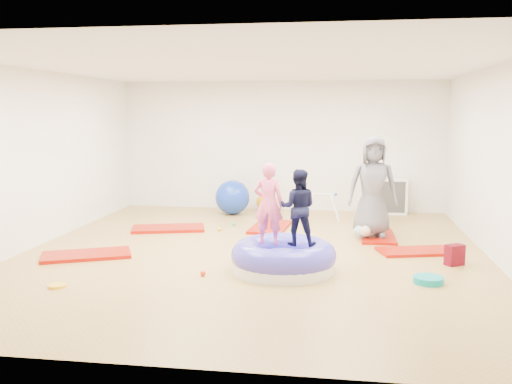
# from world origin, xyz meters

# --- Properties ---
(room) EXTENTS (7.01, 8.01, 2.81)m
(room) POSITION_xyz_m (0.00, 0.00, 1.40)
(room) COLOR #B38538
(room) RESTS_ON ground
(gym_mat_front_left) EXTENTS (1.43, 1.11, 0.05)m
(gym_mat_front_left) POSITION_xyz_m (-2.42, -0.59, 0.03)
(gym_mat_front_left) COLOR #A50000
(gym_mat_front_left) RESTS_ON ground
(gym_mat_mid_left) EXTENTS (1.43, 0.98, 0.05)m
(gym_mat_mid_left) POSITION_xyz_m (-1.80, 1.47, 0.03)
(gym_mat_mid_left) COLOR #A50000
(gym_mat_mid_left) RESTS_ON ground
(gym_mat_center_back) EXTENTS (0.72, 1.29, 0.05)m
(gym_mat_center_back) POSITION_xyz_m (0.03, 1.88, 0.03)
(gym_mat_center_back) COLOR #A50000
(gym_mat_center_back) RESTS_ON ground
(gym_mat_right) EXTENTS (1.22, 0.83, 0.05)m
(gym_mat_right) POSITION_xyz_m (2.45, 0.38, 0.02)
(gym_mat_right) COLOR #A50000
(gym_mat_right) RESTS_ON ground
(gym_mat_rear_right) EXTENTS (0.57, 1.14, 0.05)m
(gym_mat_rear_right) POSITION_xyz_m (1.94, 1.37, 0.02)
(gym_mat_rear_right) COLOR #A50000
(gym_mat_rear_right) RESTS_ON ground
(inflatable_cushion) EXTENTS (1.43, 1.43, 0.45)m
(inflatable_cushion) POSITION_xyz_m (0.56, -0.92, 0.18)
(inflatable_cushion) COLOR silver
(inflatable_cushion) RESTS_ON ground
(child_pink) EXTENTS (0.42, 0.29, 1.11)m
(child_pink) POSITION_xyz_m (0.35, -0.92, 0.97)
(child_pink) COLOR #FC5B8F
(child_pink) RESTS_ON inflatable_cushion
(child_navy) EXTENTS (0.50, 0.39, 1.02)m
(child_navy) POSITION_xyz_m (0.75, -0.90, 0.92)
(child_navy) COLOR black
(child_navy) RESTS_ON inflatable_cushion
(adult_caregiver) EXTENTS (0.87, 0.60, 1.69)m
(adult_caregiver) POSITION_xyz_m (1.84, 1.30, 0.89)
(adult_caregiver) COLOR #58575E
(adult_caregiver) RESTS_ON gym_mat_rear_right
(infant) EXTENTS (0.37, 0.38, 0.22)m
(infant) POSITION_xyz_m (1.72, 1.16, 0.16)
(infant) COLOR #96BED0
(infant) RESTS_ON gym_mat_rear_right
(ball_pit_balls) EXTENTS (2.79, 3.41, 0.08)m
(ball_pit_balls) POSITION_xyz_m (0.17, 0.41, 0.04)
(ball_pit_balls) COLOR green
(ball_pit_balls) RESTS_ON ground
(exercise_ball_blue) EXTENTS (0.72, 0.72, 0.72)m
(exercise_ball_blue) POSITION_xyz_m (-0.94, 3.22, 0.36)
(exercise_ball_blue) COLOR #1434AA
(exercise_ball_blue) RESTS_ON ground
(exercise_ball_orange) EXTENTS (0.44, 0.44, 0.44)m
(exercise_ball_orange) POSITION_xyz_m (-0.26, 3.60, 0.22)
(exercise_ball_orange) COLOR orange
(exercise_ball_orange) RESTS_ON ground
(infant_play_gym) EXTENTS (0.70, 0.67, 0.54)m
(infant_play_gym) POSITION_xyz_m (0.95, 2.86, 0.36)
(infant_play_gym) COLOR white
(infant_play_gym) RESTS_ON ground
(cube_shelf) EXTENTS (0.76, 0.37, 0.76)m
(cube_shelf) POSITION_xyz_m (2.31, 3.79, 0.38)
(cube_shelf) COLOR white
(cube_shelf) RESTS_ON ground
(balance_disc) EXTENTS (0.38, 0.38, 0.08)m
(balance_disc) POSITION_xyz_m (2.42, -1.20, 0.04)
(balance_disc) COLOR #078B93
(balance_disc) RESTS_ON ground
(backpack) EXTENTS (0.30, 0.27, 0.29)m
(backpack) POSITION_xyz_m (2.91, -0.26, 0.15)
(backpack) COLOR #A0041B
(backpack) RESTS_ON ground
(yellow_toy) EXTENTS (0.22, 0.22, 0.03)m
(yellow_toy) POSITION_xyz_m (-2.12, -2.05, 0.02)
(yellow_toy) COLOR #F7B50E
(yellow_toy) RESTS_ON ground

